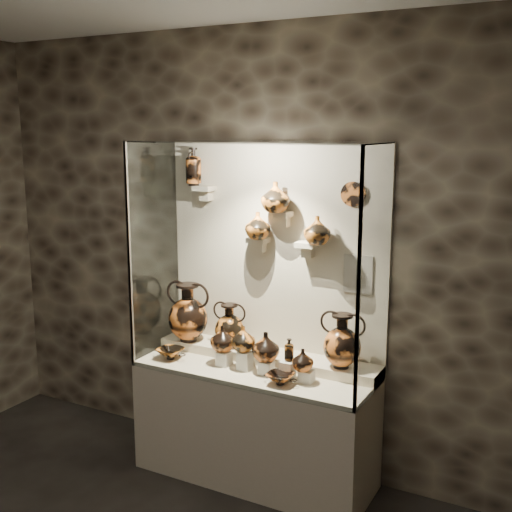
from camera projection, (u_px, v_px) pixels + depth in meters
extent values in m
cube|color=black|center=(276.00, 253.00, 4.62)|extent=(5.00, 0.02, 3.20)
cube|color=beige|center=(255.00, 425.00, 4.58)|extent=(1.70, 0.60, 0.80)
cube|color=beige|center=(255.00, 370.00, 4.50)|extent=(1.68, 0.58, 0.03)
cube|color=beige|center=(266.00, 358.00, 4.65)|extent=(1.70, 0.25, 0.10)
cube|color=beige|center=(275.00, 253.00, 4.62)|extent=(1.70, 0.03, 1.60)
cube|color=white|center=(233.00, 270.00, 4.09)|extent=(1.70, 0.01, 1.60)
cube|color=white|center=(154.00, 250.00, 4.74)|extent=(0.01, 0.60, 1.60)
cube|color=white|center=(375.00, 274.00, 3.96)|extent=(0.01, 0.60, 1.60)
cube|color=white|center=(255.00, 142.00, 4.19)|extent=(1.70, 0.60, 0.01)
cube|color=gray|center=(130.00, 257.00, 4.49)|extent=(0.02, 0.02, 1.60)
cube|color=gray|center=(359.00, 284.00, 3.71)|extent=(0.02, 0.02, 1.60)
cube|color=silver|center=(224.00, 359.00, 4.55)|extent=(0.09, 0.09, 0.10)
cube|color=silver|center=(245.00, 361.00, 4.47)|extent=(0.09, 0.09, 0.13)
cube|color=silver|center=(267.00, 368.00, 4.39)|extent=(0.09, 0.09, 0.09)
cube|color=silver|center=(288.00, 370.00, 4.32)|extent=(0.09, 0.09, 0.12)
cube|color=silver|center=(307.00, 376.00, 4.25)|extent=(0.09, 0.09, 0.08)
cube|color=beige|center=(204.00, 188.00, 4.72)|extent=(0.14, 0.12, 0.04)
cube|color=beige|center=(258.00, 240.00, 4.58)|extent=(0.14, 0.12, 0.04)
cube|color=beige|center=(284.00, 214.00, 4.45)|extent=(0.10, 0.12, 0.04)
cube|color=beige|center=(307.00, 245.00, 4.41)|extent=(0.14, 0.12, 0.04)
imported|color=#C76626|center=(223.00, 338.00, 4.54)|extent=(0.20, 0.20, 0.18)
imported|color=#BD6721|center=(243.00, 339.00, 4.46)|extent=(0.22, 0.22, 0.18)
imported|color=#C76626|center=(266.00, 346.00, 4.38)|extent=(0.25, 0.25, 0.20)
imported|color=#C76626|center=(303.00, 360.00, 4.23)|extent=(0.18, 0.18, 0.15)
imported|color=#BD6721|center=(258.00, 225.00, 4.52)|extent=(0.24, 0.24, 0.19)
imported|color=#BD6721|center=(276.00, 197.00, 4.40)|extent=(0.22, 0.22, 0.21)
imported|color=#BD6721|center=(317.00, 230.00, 4.30)|extent=(0.24, 0.24, 0.19)
cylinder|color=#BF6225|center=(353.00, 194.00, 4.24)|extent=(0.17, 0.02, 0.17)
cube|color=beige|center=(358.00, 274.00, 4.32)|extent=(0.20, 0.01, 0.26)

